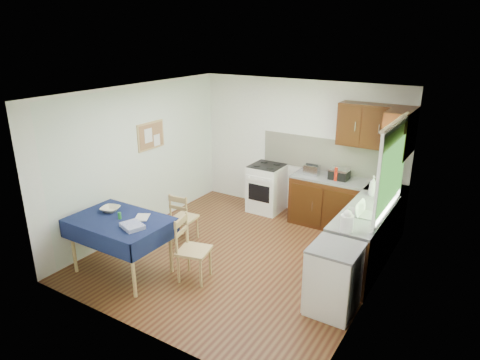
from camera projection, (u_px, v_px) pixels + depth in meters
The scene contains 33 objects.
floor at pixel (239, 256), 6.64m from camera, with size 4.20×4.20×0.00m, color #492313.
ceiling at pixel (239, 93), 5.81m from camera, with size 4.00×4.20×0.02m, color silver.
wall_back at pixel (299, 148), 7.91m from camera, with size 4.00×0.02×2.50m, color white.
wall_front at pixel (135, 235), 4.54m from camera, with size 4.00×0.02×2.50m, color white.
wall_left at pixel (139, 159), 7.22m from camera, with size 0.02×4.20×2.50m, color white.
wall_right at pixel (378, 208), 5.23m from camera, with size 0.02×4.20×2.50m, color white.
base_cabinets at pixel (353, 221), 6.83m from camera, with size 1.90×2.30×0.86m.
worktop_back at pixel (347, 181), 7.27m from camera, with size 1.90×0.60×0.04m, color slate.
worktop_right at pixel (366, 213), 6.02m from camera, with size 0.60×1.70×0.04m, color slate.
worktop_corner at pixel (386, 188), 6.94m from camera, with size 0.60×0.60×0.04m, color slate.
splashback at pixel (332, 156), 7.59m from camera, with size 2.70×0.02×0.60m, color white.
upper_cabinets at pixel (382, 129), 6.71m from camera, with size 1.20×0.85×0.70m.
stove at pixel (267, 188), 8.18m from camera, with size 0.60×0.61×0.92m.
window at pixel (393, 162), 5.67m from camera, with size 0.04×1.48×1.26m.
fridge at pixel (334, 279), 5.20m from camera, with size 0.58×0.60×0.89m.
corkboard at pixel (151, 136), 7.33m from camera, with size 0.04×0.62×0.47m.
dining_table at pixel (120, 226), 5.96m from camera, with size 1.38×0.93×0.83m.
chair_far at pixel (183, 216), 6.96m from camera, with size 0.41×0.41×0.84m.
chair_near at pixel (191, 247), 5.88m from camera, with size 0.50×0.50×0.93m.
toaster at pixel (312, 170), 7.49m from camera, with size 0.26×0.16×0.20m.
sandwich_press at pixel (339, 174), 7.30m from camera, with size 0.31×0.27×0.18m.
sauce_bottle at pixel (336, 174), 7.20m from camera, with size 0.05×0.05×0.24m, color #B21E0E.
yellow_packet at pixel (339, 172), 7.47m from camera, with size 0.11×0.08×0.15m, color gold.
dish_rack at pixel (360, 213), 5.91m from camera, with size 0.41×0.31×0.19m.
kettle at pixel (347, 222), 5.39m from camera, with size 0.17×0.17×0.29m.
cup at pixel (376, 186), 6.87m from camera, with size 0.12×0.12×0.09m, color white.
soap_bottle_a at pixel (373, 186), 6.54m from camera, with size 0.12×0.12×0.31m, color white.
soap_bottle_b at pixel (381, 190), 6.59m from camera, with size 0.08×0.08×0.17m, color #1D48AC.
soap_bottle_c at pixel (349, 216), 5.64m from camera, with size 0.14×0.14×0.18m, color #268B34.
plate_bowl at pixel (110, 209), 6.17m from camera, with size 0.26×0.26×0.06m, color beige.
book at pixel (136, 217), 5.95m from camera, with size 0.18×0.25×0.02m, color white.
spice_jar at pixel (120, 216), 5.92m from camera, with size 0.05×0.05×0.10m, color #268C33.
tea_towel at pixel (132, 226), 5.65m from camera, with size 0.31×0.24×0.05m, color #293899.
Camera 1 is at (3.11, -4.98, 3.31)m, focal length 32.00 mm.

